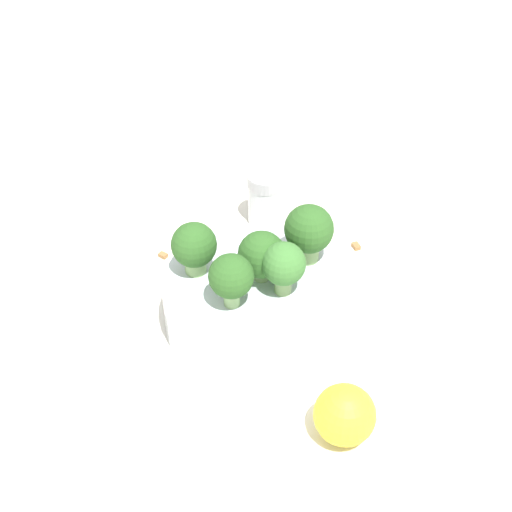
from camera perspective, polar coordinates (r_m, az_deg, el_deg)
name	(u,v)px	position (r m, az deg, el deg)	size (l,w,h in m)	color
ground_plane	(256,323)	(0.62, 0.00, -5.38)	(3.00, 3.00, 0.00)	silver
bowl	(256,302)	(0.60, 0.00, -3.73)	(0.16, 0.16, 0.05)	silver
broccoli_floret_0	(284,265)	(0.56, 2.23, -0.74)	(0.04, 0.04, 0.05)	#7A9E5B
broccoli_floret_1	(231,277)	(0.55, -2.00, -1.73)	(0.04, 0.04, 0.05)	#8EB770
broccoli_floret_2	(194,247)	(0.58, -4.97, 0.75)	(0.04, 0.04, 0.05)	#84AD66
broccoli_floret_3	(310,232)	(0.59, 4.36, 1.91)	(0.04, 0.04, 0.05)	#7A9E5B
broccoli_floret_4	(263,257)	(0.57, 0.58, -0.06)	(0.04, 0.04, 0.05)	#8EB770
pepper_shaker	(265,198)	(0.72, 0.74, 4.66)	(0.04, 0.04, 0.06)	silver
lemon_wedge	(345,415)	(0.53, 7.10, -12.50)	(0.05, 0.05, 0.05)	yellow
almond_crumb_0	(163,254)	(0.69, -7.46, 0.19)	(0.01, 0.01, 0.01)	olive
almond_crumb_1	(356,244)	(0.70, 8.02, 0.93)	(0.01, 0.01, 0.01)	olive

